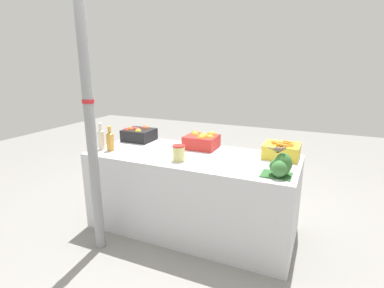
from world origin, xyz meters
TOP-DOWN VIEW (x-y plane):
  - ground_plane at (0.00, 0.00)m, footprint 10.00×10.00m
  - market_table at (0.00, 0.00)m, footprint 1.89×0.80m
  - support_pole at (-0.61, -0.60)m, footprint 0.09×0.09m
  - apple_crate at (-0.74, 0.24)m, footprint 0.30×0.27m
  - orange_crate at (0.00, 0.25)m, footprint 0.30×0.27m
  - carrot_crate at (0.76, 0.24)m, footprint 0.30×0.27m
  - broccoli_pile at (0.82, -0.23)m, footprint 0.22×0.19m
  - juice_bottle_cloudy at (-0.87, -0.19)m, footprint 0.06×0.06m
  - juice_bottle_amber at (-0.77, -0.19)m, footprint 0.07×0.07m
  - pickle_jar at (-0.03, -0.21)m, footprint 0.11×0.11m
  - sparrow_bird at (0.79, -0.23)m, footprint 0.14×0.04m

SIDE VIEW (x-z plane):
  - ground_plane at x=0.00m, z-range 0.00..0.00m
  - market_table at x=0.00m, z-range 0.00..0.75m
  - carrot_crate at x=0.76m, z-range 0.73..0.89m
  - pickle_jar at x=-0.03m, z-range 0.75..0.88m
  - apple_crate at x=-0.74m, z-range 0.74..0.90m
  - orange_crate at x=0.00m, z-range 0.74..0.90m
  - broccoli_pile at x=0.82m, z-range 0.74..0.92m
  - juice_bottle_amber at x=-0.77m, z-range 0.73..0.96m
  - juice_bottle_cloudy at x=-0.87m, z-range 0.73..0.98m
  - sparrow_bird at x=0.79m, z-range 0.93..0.98m
  - support_pole at x=-0.61m, z-range 0.00..2.31m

